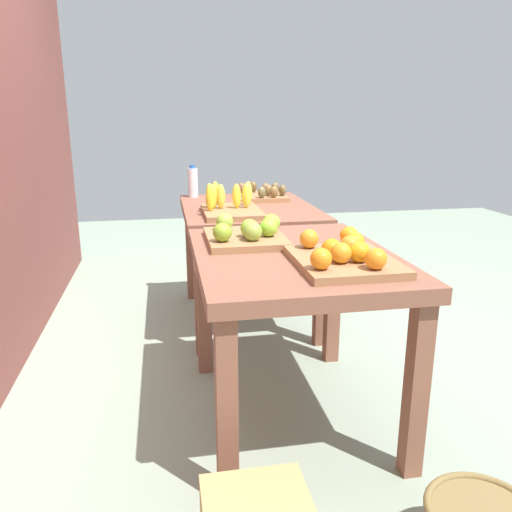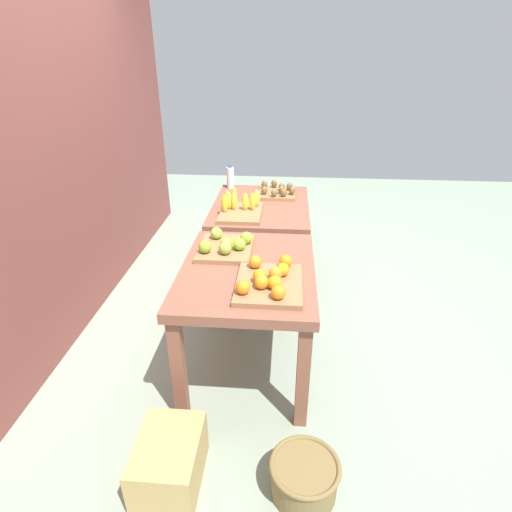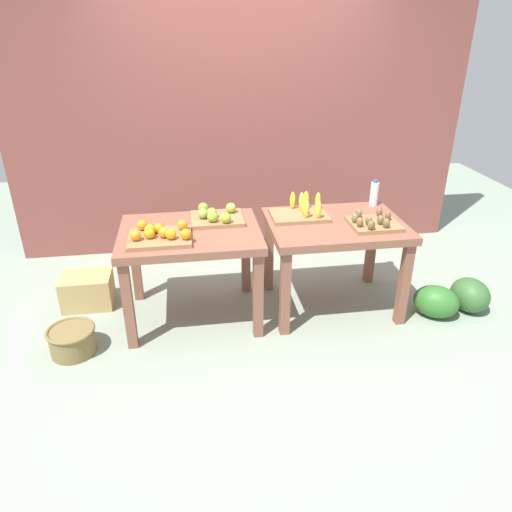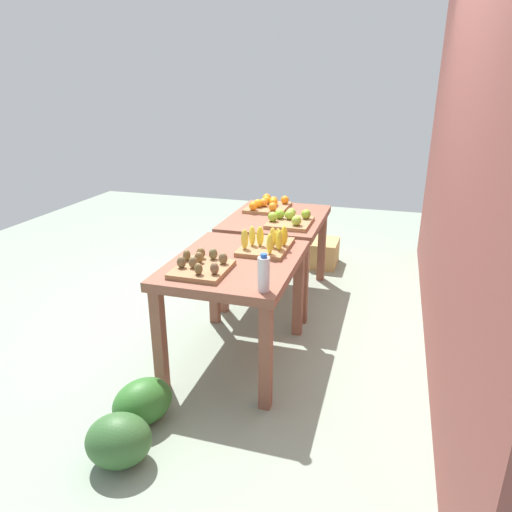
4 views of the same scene
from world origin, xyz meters
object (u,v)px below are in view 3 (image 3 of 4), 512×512
at_px(display_table_left, 191,244).
at_px(cardboard_produce_box, 88,290).
at_px(banana_crate, 302,211).
at_px(apple_bin, 216,216).
at_px(water_bottle, 374,194).
at_px(watermelon_pile, 454,298).
at_px(wicker_basket, 72,340).
at_px(display_table_right, 335,235).
at_px(orange_bin, 160,235).
at_px(kiwi_bin, 373,222).

xyz_separation_m(display_table_left, cardboard_produce_box, (-0.87, 0.30, -0.50)).
bearing_deg(display_table_left, banana_crate, 9.57).
xyz_separation_m(apple_bin, water_bottle, (1.33, 0.15, 0.06)).
distance_m(watermelon_pile, cardboard_produce_box, 2.99).
xyz_separation_m(watermelon_pile, wicker_basket, (-2.94, -0.08, -0.03)).
height_order(display_table_right, apple_bin, apple_bin).
relative_size(banana_crate, water_bottle, 2.02).
distance_m(orange_bin, wicker_basket, 0.97).
height_order(apple_bin, water_bottle, water_bottle).
xyz_separation_m(display_table_right, banana_crate, (-0.24, 0.15, 0.15)).
height_order(orange_bin, banana_crate, banana_crate).
bearing_deg(wicker_basket, cardboard_produce_box, 89.35).
relative_size(apple_bin, cardboard_produce_box, 1.00).
bearing_deg(watermelon_pile, cardboard_produce_box, 168.97).
distance_m(display_table_right, cardboard_produce_box, 2.07).
height_order(orange_bin, apple_bin, apple_bin).
bearing_deg(banana_crate, cardboard_produce_box, 175.06).
bearing_deg(orange_bin, cardboard_produce_box, 146.39).
distance_m(display_table_left, kiwi_bin, 1.38).
bearing_deg(kiwi_bin, watermelon_pile, -11.54).
height_order(water_bottle, cardboard_produce_box, water_bottle).
height_order(kiwi_bin, watermelon_pile, kiwi_bin).
bearing_deg(orange_bin, display_table_right, 5.90).
bearing_deg(banana_crate, watermelon_pile, -19.59).
bearing_deg(apple_bin, water_bottle, 6.56).
height_order(display_table_left, wicker_basket, display_table_left).
xyz_separation_m(apple_bin, wicker_basket, (-1.08, -0.51, -0.68)).
bearing_deg(wicker_basket, display_table_left, 21.81).
bearing_deg(apple_bin, kiwi_bin, -14.04).
distance_m(display_table_right, kiwi_bin, 0.31).
height_order(orange_bin, watermelon_pile, orange_bin).
bearing_deg(banana_crate, water_bottle, 14.07).
bearing_deg(display_table_right, watermelon_pile, -16.05).
xyz_separation_m(display_table_left, water_bottle, (1.54, 0.31, 0.21)).
relative_size(watermelon_pile, cardboard_produce_box, 1.78).
bearing_deg(watermelon_pile, apple_bin, 166.89).
distance_m(water_bottle, cardboard_produce_box, 2.51).
bearing_deg(water_bottle, watermelon_pile, -48.15).
bearing_deg(kiwi_bin, wicker_basket, -174.38).
distance_m(orange_bin, water_bottle, 1.81).
bearing_deg(display_table_right, orange_bin, -174.10).
relative_size(wicker_basket, cardboard_produce_box, 0.84).
bearing_deg(kiwi_bin, display_table_right, 152.44).
bearing_deg(kiwi_bin, banana_crate, 150.17).
bearing_deg(watermelon_pile, display_table_right, 163.95).
relative_size(display_table_left, apple_bin, 2.60).
bearing_deg(wicker_basket, water_bottle, 15.37).
bearing_deg(banana_crate, wicker_basket, -164.15).
height_order(display_table_left, orange_bin, orange_bin).
relative_size(display_table_left, watermelon_pile, 1.46).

